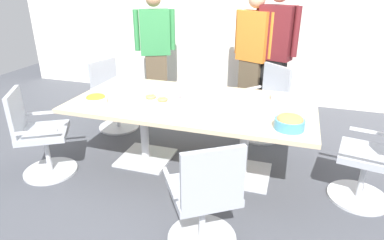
{
  "coord_description": "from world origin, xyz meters",
  "views": [
    {
      "loc": [
        0.94,
        -2.95,
        1.88
      ],
      "look_at": [
        0.0,
        0.0,
        0.55
      ],
      "focal_mm": 30.69,
      "sensor_mm": 36.0,
      "label": 1
    }
  ],
  "objects_px": {
    "office_chair_4": "(205,201)",
    "plate_stack": "(281,97)",
    "person_standing_2": "(274,52)",
    "office_chair_1": "(265,106)",
    "person_standing_0": "(155,49)",
    "conference_table": "(192,113)",
    "snack_bowl_chips_orange": "(96,99)",
    "person_standing_1": "(253,55)",
    "napkin_pile": "(179,106)",
    "donut_platter": "(164,96)",
    "office_chair_3": "(39,138)",
    "office_chair_2": "(114,99)",
    "office_chair_0": "(373,162)",
    "snack_bowl_cookies": "(290,122)"
  },
  "relations": [
    {
      "from": "office_chair_4",
      "to": "plate_stack",
      "type": "bearing_deg",
      "value": 39.77
    },
    {
      "from": "office_chair_4",
      "to": "person_standing_1",
      "type": "distance_m",
      "value": 2.75
    },
    {
      "from": "snack_bowl_chips_orange",
      "to": "snack_bowl_cookies",
      "type": "bearing_deg",
      "value": -1.25
    },
    {
      "from": "person_standing_1",
      "to": "office_chair_0",
      "type": "bearing_deg",
      "value": 151.95
    },
    {
      "from": "snack_bowl_cookies",
      "to": "plate_stack",
      "type": "distance_m",
      "value": 0.71
    },
    {
      "from": "conference_table",
      "to": "person_standing_0",
      "type": "xyz_separation_m",
      "value": [
        -1.1,
        1.63,
        0.28
      ]
    },
    {
      "from": "office_chair_2",
      "to": "donut_platter",
      "type": "distance_m",
      "value": 1.25
    },
    {
      "from": "person_standing_0",
      "to": "snack_bowl_chips_orange",
      "type": "xyz_separation_m",
      "value": [
        0.21,
        -1.96,
        -0.11
      ]
    },
    {
      "from": "person_standing_2",
      "to": "office_chair_4",
      "type": "bearing_deg",
      "value": 104.43
    },
    {
      "from": "conference_table",
      "to": "office_chair_0",
      "type": "xyz_separation_m",
      "value": [
        1.7,
        -0.08,
        -0.22
      ]
    },
    {
      "from": "office_chair_4",
      "to": "person_standing_2",
      "type": "relative_size",
      "value": 0.49
    },
    {
      "from": "donut_platter",
      "to": "person_standing_2",
      "type": "bearing_deg",
      "value": 57.95
    },
    {
      "from": "conference_table",
      "to": "plate_stack",
      "type": "xyz_separation_m",
      "value": [
        0.85,
        0.33,
        0.15
      ]
    },
    {
      "from": "person_standing_2",
      "to": "snack_bowl_cookies",
      "type": "height_order",
      "value": "person_standing_2"
    },
    {
      "from": "conference_table",
      "to": "office_chair_3",
      "type": "distance_m",
      "value": 1.57
    },
    {
      "from": "person_standing_0",
      "to": "snack_bowl_cookies",
      "type": "relative_size",
      "value": 7.09
    },
    {
      "from": "snack_bowl_cookies",
      "to": "donut_platter",
      "type": "bearing_deg",
      "value": 162.4
    },
    {
      "from": "office_chair_2",
      "to": "snack_bowl_chips_orange",
      "type": "height_order",
      "value": "office_chair_2"
    },
    {
      "from": "office_chair_4",
      "to": "conference_table",
      "type": "bearing_deg",
      "value": 78.56
    },
    {
      "from": "office_chair_0",
      "to": "plate_stack",
      "type": "xyz_separation_m",
      "value": [
        -0.85,
        0.4,
        0.37
      ]
    },
    {
      "from": "office_chair_4",
      "to": "plate_stack",
      "type": "distance_m",
      "value": 1.49
    },
    {
      "from": "office_chair_4",
      "to": "snack_bowl_chips_orange",
      "type": "xyz_separation_m",
      "value": [
        -1.33,
        0.73,
        0.39
      ]
    },
    {
      "from": "office_chair_2",
      "to": "napkin_pile",
      "type": "xyz_separation_m",
      "value": [
        1.28,
        -0.96,
        0.39
      ]
    },
    {
      "from": "office_chair_4",
      "to": "snack_bowl_cookies",
      "type": "height_order",
      "value": "office_chair_4"
    },
    {
      "from": "office_chair_4",
      "to": "napkin_pile",
      "type": "relative_size",
      "value": 4.64
    },
    {
      "from": "snack_bowl_cookies",
      "to": "snack_bowl_chips_orange",
      "type": "relative_size",
      "value": 1.15
    },
    {
      "from": "person_standing_0",
      "to": "donut_platter",
      "type": "bearing_deg",
      "value": 89.72
    },
    {
      "from": "snack_bowl_chips_orange",
      "to": "donut_platter",
      "type": "relative_size",
      "value": 0.57
    },
    {
      "from": "office_chair_0",
      "to": "person_standing_1",
      "type": "height_order",
      "value": "person_standing_1"
    },
    {
      "from": "person_standing_2",
      "to": "napkin_pile",
      "type": "bearing_deg",
      "value": 88.61
    },
    {
      "from": "office_chair_4",
      "to": "donut_platter",
      "type": "xyz_separation_m",
      "value": [
        -0.76,
        1.1,
        0.36
      ]
    },
    {
      "from": "office_chair_4",
      "to": "person_standing_2",
      "type": "bearing_deg",
      "value": 51.5
    },
    {
      "from": "office_chair_1",
      "to": "person_standing_0",
      "type": "xyz_separation_m",
      "value": [
        -1.75,
        0.62,
        0.5
      ]
    },
    {
      "from": "person_standing_2",
      "to": "conference_table",
      "type": "bearing_deg",
      "value": 86.79
    },
    {
      "from": "office_chair_0",
      "to": "snack_bowl_chips_orange",
      "type": "bearing_deg",
      "value": 106.09
    },
    {
      "from": "person_standing_1",
      "to": "donut_platter",
      "type": "distance_m",
      "value": 1.75
    },
    {
      "from": "person_standing_0",
      "to": "office_chair_4",
      "type": "bearing_deg",
      "value": 93.38
    },
    {
      "from": "office_chair_0",
      "to": "office_chair_1",
      "type": "relative_size",
      "value": 1.0
    },
    {
      "from": "person_standing_0",
      "to": "person_standing_2",
      "type": "distance_m",
      "value": 1.76
    },
    {
      "from": "office_chair_3",
      "to": "office_chair_4",
      "type": "bearing_deg",
      "value": 45.26
    },
    {
      "from": "snack_bowl_cookies",
      "to": "napkin_pile",
      "type": "distance_m",
      "value": 1.0
    },
    {
      "from": "snack_bowl_chips_orange",
      "to": "person_standing_1",
      "type": "bearing_deg",
      "value": 57.43
    },
    {
      "from": "office_chair_3",
      "to": "person_standing_0",
      "type": "height_order",
      "value": "person_standing_0"
    },
    {
      "from": "office_chair_2",
      "to": "person_standing_1",
      "type": "xyz_separation_m",
      "value": [
        1.69,
        0.95,
        0.51
      ]
    },
    {
      "from": "plate_stack",
      "to": "office_chair_0",
      "type": "bearing_deg",
      "value": -25.35
    },
    {
      "from": "office_chair_4",
      "to": "snack_bowl_cookies",
      "type": "distance_m",
      "value": 0.95
    },
    {
      "from": "donut_platter",
      "to": "office_chair_3",
      "type": "bearing_deg",
      "value": -151.01
    },
    {
      "from": "office_chair_2",
      "to": "snack_bowl_chips_orange",
      "type": "relative_size",
      "value": 4.27
    },
    {
      "from": "plate_stack",
      "to": "person_standing_1",
      "type": "bearing_deg",
      "value": 109.99
    },
    {
      "from": "conference_table",
      "to": "person_standing_2",
      "type": "xyz_separation_m",
      "value": [
        0.66,
        1.59,
        0.35
      ]
    }
  ]
}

